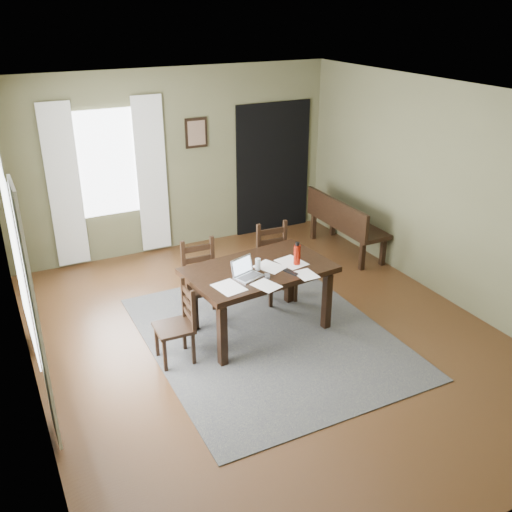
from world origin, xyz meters
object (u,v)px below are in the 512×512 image
chair_back_right (276,263)px  bench (343,221)px  laptop (246,272)px  dining_table (259,275)px  water_bottle (297,254)px  chair_end (178,325)px  chair_back_left (203,282)px

chair_back_right → bench: size_ratio=0.64×
bench → laptop: bearing=123.5°
dining_table → water_bottle: water_bottle is taller
dining_table → chair_back_right: size_ratio=1.73×
chair_end → chair_back_right: bearing=118.0°
chair_end → laptop: laptop is taller
laptop → dining_table: bearing=10.4°
water_bottle → laptop: bearing=-178.7°
dining_table → chair_back_right: bearing=42.3°
chair_back_right → water_bottle: size_ratio=3.65×
chair_back_right → bench: chair_back_right is taller
chair_back_left → bench: 2.78m
chair_back_right → laptop: (-0.79, -0.76, 0.38)m
laptop → water_bottle: 0.65m
dining_table → chair_back_left: size_ratio=1.74×
laptop → water_bottle: size_ratio=1.32×
dining_table → laptop: laptop is taller
chair_back_left → water_bottle: (0.88, -0.68, 0.46)m
dining_table → chair_back_right: 0.88m
chair_end → chair_back_left: (0.57, 0.71, 0.05)m
chair_end → chair_back_left: 0.91m
chair_back_left → water_bottle: size_ratio=3.63×
chair_end → laptop: 0.91m
chair_back_right → water_bottle: 0.89m
chair_end → water_bottle: 1.54m
chair_back_right → chair_end: bearing=-150.1°
dining_table → water_bottle: size_ratio=6.32×
water_bottle → chair_end: bearing=-178.8°
chair_end → water_bottle: size_ratio=3.25×
chair_end → bench: 3.58m
chair_back_left → chair_back_right: (1.03, 0.07, 0.00)m
chair_back_left → chair_back_right: bearing=5.6°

